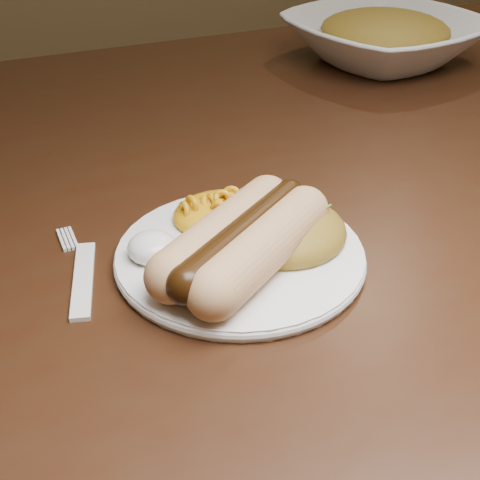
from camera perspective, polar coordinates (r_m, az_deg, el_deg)
name	(u,v)px	position (r m, az deg, el deg)	size (l,w,h in m)	color
table	(279,229)	(0.77, 3.32, 0.95)	(1.60, 0.90, 0.75)	black
plate	(240,256)	(0.55, 0.00, -1.34)	(0.20, 0.20, 0.01)	white
hotdog	(243,240)	(0.52, 0.26, 0.02)	(0.14, 0.14, 0.04)	#F4A36E
mac_and_cheese	(220,202)	(0.58, -1.73, 3.26)	(0.08, 0.08, 0.03)	gold
sour_cream	(152,243)	(0.54, -7.54, -0.28)	(0.04, 0.04, 0.02)	white
taco_salad	(285,220)	(0.55, 3.88, 1.68)	(0.11, 0.10, 0.05)	#B25620
fork	(83,279)	(0.54, -13.23, -3.30)	(0.02, 0.15, 0.00)	white
serving_bowl	(384,39)	(1.03, 12.18, 16.38)	(0.26, 0.26, 0.06)	white
bowl_filling	(385,27)	(1.03, 12.30, 17.32)	(0.19, 0.19, 0.05)	#B25620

